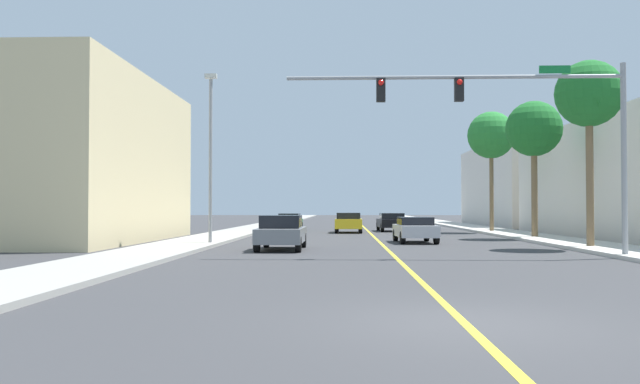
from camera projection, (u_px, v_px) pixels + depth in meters
ground at (366, 229)px, 51.82m from camera, size 192.00×192.00×0.00m
sidewalk_left at (254, 228)px, 52.16m from camera, size 3.20×168.00×0.15m
sidewalk_right at (480, 229)px, 51.49m from camera, size 3.20×168.00×0.15m
lane_marking_center at (366, 229)px, 51.82m from camera, size 0.16×144.00×0.01m
building_left_near at (54, 160)px, 33.75m from camera, size 10.58×16.79×8.60m
building_right_far at (563, 185)px, 62.89m from camera, size 15.83×22.38×8.01m
traffic_signal_mast at (517, 113)px, 22.54m from camera, size 12.03×0.36×6.75m
street_lamp at (211, 149)px, 29.94m from camera, size 0.56×0.28×7.96m
palm_near at (589, 96)px, 27.25m from camera, size 2.85×2.85×7.96m
palm_mid at (534, 130)px, 36.07m from camera, size 3.15×3.15×7.69m
palm_far at (491, 136)px, 44.93m from camera, size 3.33×3.33×8.43m
car_yellow at (349, 222)px, 45.05m from camera, size 1.92×4.20×1.41m
car_green at (289, 221)px, 49.44m from camera, size 1.86×4.13×1.32m
car_silver at (415, 229)px, 32.21m from camera, size 2.00×4.00×1.30m
car_gray at (281, 232)px, 26.78m from camera, size 1.90×4.21×1.46m
car_black at (392, 222)px, 47.60m from camera, size 2.10×4.23×1.36m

